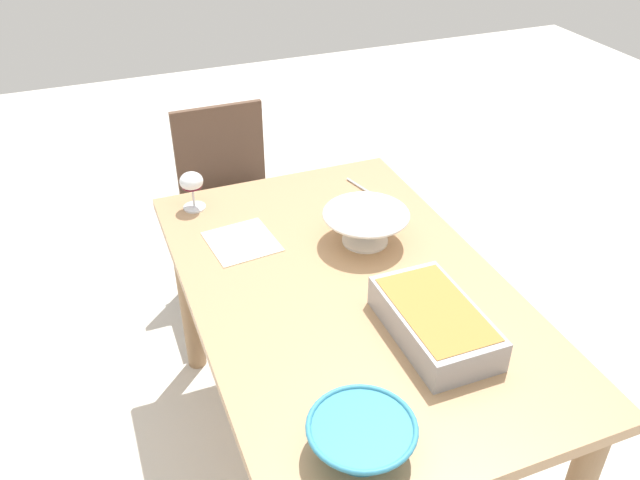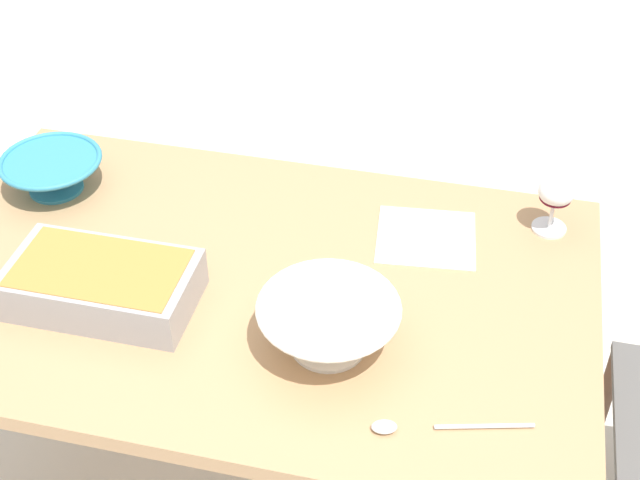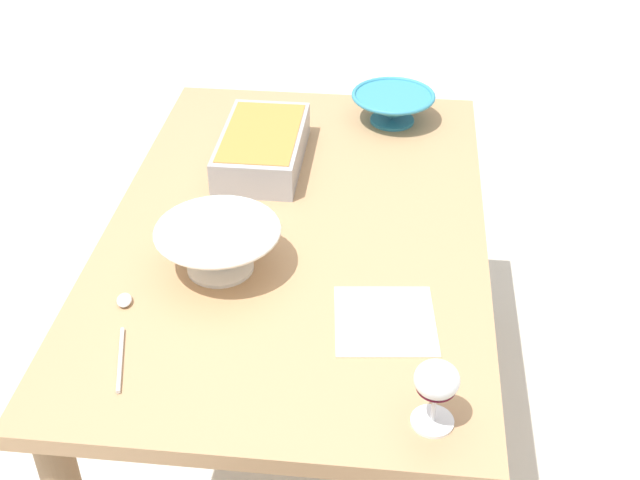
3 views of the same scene
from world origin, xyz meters
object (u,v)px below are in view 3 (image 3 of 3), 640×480
at_px(mixing_bowl, 219,246).
at_px(napkin, 385,320).
at_px(small_bowl, 393,106).
at_px(wine_glass, 436,384).
at_px(serving_spoon, 123,321).
at_px(dining_table, 297,261).
at_px(casserole_dish, 262,146).

height_order(mixing_bowl, napkin, mixing_bowl).
xyz_separation_m(small_bowl, napkin, (-0.85, -0.02, -0.05)).
distance_m(wine_glass, serving_spoon, 0.64).
distance_m(mixing_bowl, napkin, 0.38).
height_order(wine_glass, serving_spoon, wine_glass).
height_order(serving_spoon, napkin, serving_spoon).
bearing_deg(wine_glass, small_bowl, 5.58).
relative_size(wine_glass, serving_spoon, 0.48).
bearing_deg(dining_table, mixing_bowl, 143.44).
xyz_separation_m(wine_glass, napkin, (0.25, 0.09, -0.09)).
distance_m(dining_table, small_bowl, 0.59).
height_order(dining_table, wine_glass, wine_glass).
distance_m(mixing_bowl, serving_spoon, 0.25).
relative_size(wine_glass, napkin, 0.63).
xyz_separation_m(serving_spoon, napkin, (0.06, -0.51, -0.01)).
distance_m(small_bowl, serving_spoon, 1.04).
bearing_deg(napkin, mixing_bowl, 69.31).
distance_m(wine_glass, small_bowl, 1.11).
bearing_deg(napkin, serving_spoon, 96.87).
relative_size(dining_table, mixing_bowl, 5.19).
height_order(casserole_dish, napkin, casserole_dish).
height_order(small_bowl, serving_spoon, small_bowl).
bearing_deg(mixing_bowl, casserole_dish, -2.24).
distance_m(small_bowl, napkin, 0.85).
bearing_deg(dining_table, serving_spoon, 142.66).
relative_size(serving_spoon, napkin, 1.30).
relative_size(casserole_dish, napkin, 1.72).
height_order(wine_glass, casserole_dish, wine_glass).
bearing_deg(small_bowl, wine_glass, -174.42).
xyz_separation_m(casserole_dish, small_bowl, (0.26, -0.32, -0.00)).
height_order(small_bowl, napkin, small_bowl).
xyz_separation_m(wine_glass, serving_spoon, (0.19, 0.60, -0.08)).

